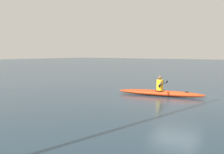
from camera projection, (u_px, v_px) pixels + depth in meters
The scene contains 3 objects.
ground_plane at pixel (176, 96), 13.27m from camera, with size 160.00×160.00×0.00m, color #233847.
kayak at pixel (160, 93), 13.33m from camera, with size 4.74×1.63×0.30m.
kayaker at pixel (160, 84), 13.28m from camera, with size 0.65×2.35×0.79m.
Camera 1 is at (-4.73, 12.71, 2.31)m, focal length 39.39 mm.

